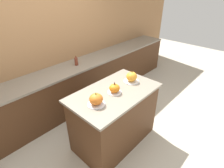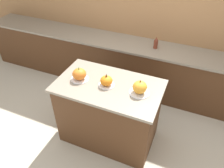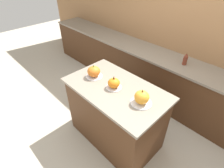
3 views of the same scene
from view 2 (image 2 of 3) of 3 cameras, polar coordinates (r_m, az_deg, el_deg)
ground_plane at (r=3.30m, az=-0.77°, el=-13.21°), size 12.00×12.00×0.00m
wall_back at (r=3.79m, az=9.10°, el=17.13°), size 8.00×0.06×2.50m
kitchen_island at (r=2.94m, az=-0.84°, el=-7.42°), size 1.30×0.77×0.94m
back_counter at (r=3.87m, az=6.60°, el=4.35°), size 6.00×0.60×0.88m
pumpkin_cake_left at (r=2.71m, az=-8.52°, el=2.49°), size 0.22×0.22×0.18m
pumpkin_cake_center at (r=2.59m, az=-1.47°, el=0.76°), size 0.20×0.20×0.17m
pumpkin_cake_right at (r=2.49m, az=7.26°, el=-0.97°), size 0.24×0.24×0.19m
bottle_tall at (r=3.55m, az=11.39°, el=10.47°), size 0.07×0.07×0.19m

